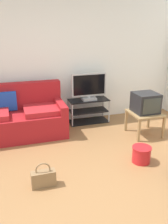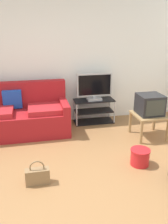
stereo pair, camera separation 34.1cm
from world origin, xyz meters
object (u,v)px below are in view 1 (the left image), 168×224
crt_tv (146,103)px  side_table (145,115)px  flat_tv (89,87)px  cleaning_bucket (141,154)px  couch (17,118)px  tv_stand (88,111)px  handbag (43,178)px

crt_tv → side_table: bearing=-90.0°
flat_tv → crt_tv: (0.82, -0.90, -0.15)m
side_table → cleaning_bucket: bearing=-122.3°
couch → crt_tv: bearing=-16.3°
couch → flat_tv: flat_tv is taller
flat_tv → cleaning_bucket: flat_tv is taller
tv_stand → crt_tv: (0.82, -0.92, 0.39)m
couch → flat_tv: bearing=8.1°
side_table → crt_tv: (-0.00, 0.02, 0.25)m
side_table → cleaning_bucket: (-0.57, -0.90, -0.25)m
side_table → handbag: bearing=-153.6°
cleaning_bucket → couch: bearing=137.9°
tv_stand → handbag: tv_stand is taller
cleaning_bucket → handbag: bearing=-174.5°
side_table → cleaning_bucket: size_ratio=1.91×
tv_stand → side_table: bearing=-48.8°
tv_stand → cleaning_bucket: size_ratio=2.83×
couch → cleaning_bucket: couch is taller
cleaning_bucket → side_table: bearing=57.7°
crt_tv → couch: bearing=163.7°
tv_stand → flat_tv: 0.54m
side_table → crt_tv: bearing=90.0°
side_table → handbag: (-2.12, -1.05, -0.27)m
flat_tv → cleaning_bucket: (0.25, -1.82, -0.65)m
handbag → cleaning_bucket: bearing=5.5°
couch → side_table: size_ratio=3.13×
couch → tv_stand: couch is taller
flat_tv → cleaning_bucket: bearing=-82.1°
side_table → handbag: side_table is taller
flat_tv → couch: bearing=-171.9°
flat_tv → crt_tv: bearing=-47.6°
couch → cleaning_bucket: 2.40m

